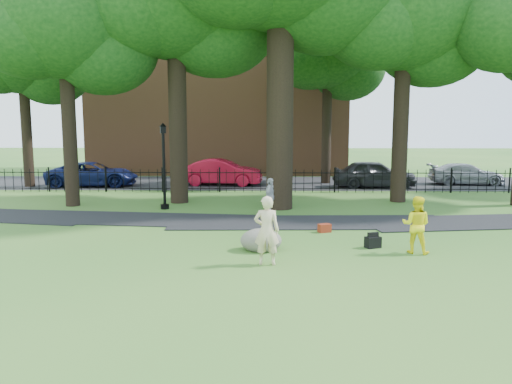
{
  "coord_description": "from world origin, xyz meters",
  "views": [
    {
      "loc": [
        -0.54,
        -13.82,
        3.55
      ],
      "look_at": [
        -0.88,
        2.0,
        1.38
      ],
      "focal_mm": 35.0,
      "sensor_mm": 36.0,
      "label": 1
    }
  ],
  "objects_px": {
    "boulder": "(261,238)",
    "woman": "(267,230)",
    "man": "(416,225)",
    "red_sedan": "(222,172)",
    "lamppost": "(164,167)"
  },
  "relations": [
    {
      "from": "boulder",
      "to": "lamppost",
      "type": "distance_m",
      "value": 8.1
    },
    {
      "from": "woman",
      "to": "man",
      "type": "distance_m",
      "value": 4.3
    },
    {
      "from": "woman",
      "to": "red_sedan",
      "type": "bearing_deg",
      "value": -78.44
    },
    {
      "from": "red_sedan",
      "to": "boulder",
      "type": "bearing_deg",
      "value": -166.2
    },
    {
      "from": "red_sedan",
      "to": "woman",
      "type": "bearing_deg",
      "value": -166.46
    },
    {
      "from": "red_sedan",
      "to": "lamppost",
      "type": "bearing_deg",
      "value": 172.9
    },
    {
      "from": "man",
      "to": "red_sedan",
      "type": "relative_size",
      "value": 0.34
    },
    {
      "from": "boulder",
      "to": "lamppost",
      "type": "relative_size",
      "value": 0.33
    },
    {
      "from": "woman",
      "to": "red_sedan",
      "type": "height_order",
      "value": "woman"
    },
    {
      "from": "woman",
      "to": "man",
      "type": "height_order",
      "value": "woman"
    },
    {
      "from": "boulder",
      "to": "woman",
      "type": "bearing_deg",
      "value": -83.65
    },
    {
      "from": "boulder",
      "to": "red_sedan",
      "type": "relative_size",
      "value": 0.25
    },
    {
      "from": "man",
      "to": "lamppost",
      "type": "height_order",
      "value": "lamppost"
    },
    {
      "from": "woman",
      "to": "man",
      "type": "xyz_separation_m",
      "value": [
        4.12,
        1.24,
        -0.09
      ]
    },
    {
      "from": "boulder",
      "to": "lamppost",
      "type": "bearing_deg",
      "value": 121.12
    }
  ]
}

